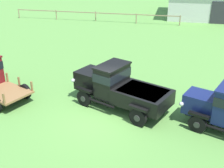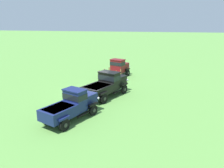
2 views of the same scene
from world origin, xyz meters
TOP-DOWN VIEW (x-y plane):
  - ground_plane at (0.00, 0.00)m, footprint 240.00×240.00m
  - vintage_truck_foreground_near at (-6.67, 1.06)m, footprint 4.81×3.25m
  - vintage_truck_second_in_line at (0.58, 1.35)m, footprint 5.32×3.63m
  - vintage_truck_midrow_center at (5.84, 0.13)m, footprint 4.74×3.11m

SIDE VIEW (x-z plane):
  - ground_plane at x=0.00m, z-range 0.00..0.00m
  - vintage_truck_midrow_center at x=5.84m, z-range -0.01..2.04m
  - vintage_truck_second_in_line at x=0.58m, z-range 0.00..2.15m
  - vintage_truck_foreground_near at x=-6.67m, z-range 0.03..2.16m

